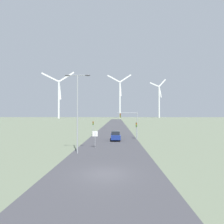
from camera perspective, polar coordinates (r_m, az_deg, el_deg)
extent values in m
plane|color=#5B6651|center=(15.76, -2.18, -19.48)|extent=(600.00, 600.00, 0.00)
cube|color=#38383D|center=(63.11, 0.79, -5.36)|extent=(10.00, 240.00, 0.01)
cylinder|color=#93999E|center=(23.14, -11.23, -0.65)|extent=(0.18, 0.18, 10.20)
cylinder|color=#93999E|center=(23.69, -11.20, 11.65)|extent=(2.66, 0.10, 0.10)
ellipsoid|color=#4C4C51|center=(24.02, -14.35, 11.49)|extent=(0.70, 0.32, 0.20)
ellipsoid|color=#4C4C51|center=(23.44, -7.96, 11.78)|extent=(0.70, 0.32, 0.20)
cylinder|color=#93999E|center=(26.88, -5.54, -9.08)|extent=(0.07, 0.07, 2.34)
cube|color=white|center=(26.74, -5.54, -7.08)|extent=(0.81, 0.01, 0.81)
cube|color=red|center=(26.76, -5.53, -7.08)|extent=(0.76, 0.02, 0.76)
cylinder|color=#93999E|center=(42.63, -6.19, -5.30)|extent=(0.11, 0.11, 3.37)
cube|color=#4C511E|center=(42.55, -6.19, -3.65)|extent=(0.28, 0.24, 0.90)
sphere|color=red|center=(42.41, -6.21, -3.29)|extent=(0.16, 0.16, 0.16)
sphere|color=gold|center=(42.42, -6.21, -3.66)|extent=(0.16, 0.16, 0.16)
sphere|color=green|center=(42.44, -6.21, -4.02)|extent=(0.16, 0.16, 0.16)
cylinder|color=#93999E|center=(35.92, 7.99, -6.12)|extent=(0.11, 0.11, 3.40)
cube|color=#4C511E|center=(35.82, 7.98, -4.12)|extent=(0.28, 0.24, 0.90)
sphere|color=red|center=(35.67, 8.01, -3.70)|extent=(0.16, 0.16, 0.16)
sphere|color=gold|center=(35.69, 8.01, -4.14)|extent=(0.16, 0.16, 0.16)
sphere|color=green|center=(35.71, 8.01, -4.57)|extent=(0.16, 0.16, 0.16)
cylinder|color=#93999E|center=(36.68, 8.21, -4.29)|extent=(0.14, 0.14, 5.59)
cylinder|color=#93999E|center=(36.43, 4.97, -0.32)|extent=(4.13, 0.12, 0.12)
cube|color=#4C511E|center=(36.38, 2.70, -1.18)|extent=(0.28, 0.24, 0.90)
sphere|color=red|center=(36.24, 2.70, -0.76)|extent=(0.18, 0.18, 0.18)
cube|color=navy|center=(34.25, 1.14, -8.03)|extent=(1.94, 4.16, 0.80)
cube|color=#1E2328|center=(34.01, 1.14, -6.80)|extent=(1.63, 2.15, 0.70)
cylinder|color=black|center=(35.58, -0.18, -8.40)|extent=(0.22, 0.66, 0.66)
cylinder|color=black|center=(35.56, 2.51, -8.41)|extent=(0.22, 0.66, 0.66)
cylinder|color=black|center=(33.06, -0.33, -8.99)|extent=(0.22, 0.66, 0.66)
cylinder|color=black|center=(33.05, 2.58, -8.99)|extent=(0.22, 0.66, 0.66)
cylinder|color=white|center=(225.78, -16.97, 3.78)|extent=(2.20, 2.20, 45.63)
sphere|color=white|center=(228.71, -16.95, 9.49)|extent=(2.60, 2.60, 2.60)
cube|color=white|center=(229.90, -19.57, 10.66)|extent=(19.41, 6.87, 10.69)
cube|color=white|center=(226.96, -16.70, 6.66)|extent=(3.68, 1.64, 21.60)
cube|color=white|center=(230.10, -14.57, 11.08)|extent=(17.85, 6.35, 13.85)
cylinder|color=white|center=(249.23, 2.60, 3.96)|extent=(2.20, 2.20, 51.16)
sphere|color=white|center=(252.62, 2.60, 9.75)|extent=(2.60, 2.60, 2.60)
cube|color=white|center=(256.06, 4.48, 10.92)|extent=(16.61, 4.69, 12.33)
cube|color=white|center=(251.26, 0.52, 10.85)|extent=(17.74, 4.97, 10.06)
cube|color=white|center=(251.14, 2.76, 7.43)|extent=(3.20, 1.27, 19.41)
cylinder|color=white|center=(274.43, 15.12, 3.14)|extent=(2.20, 2.20, 47.29)
sphere|color=white|center=(277.03, 15.10, 8.03)|extent=(2.60, 2.60, 2.60)
cube|color=white|center=(277.16, 15.46, 6.24)|extent=(5.38, 2.80, 16.24)
cube|color=white|center=(281.90, 16.13, 9.14)|extent=(12.03, 5.81, 12.60)
cube|color=white|center=(272.39, 13.68, 8.69)|extent=(14.92, 7.12, 6.23)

